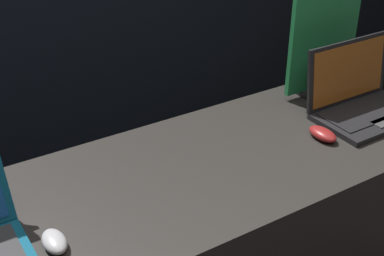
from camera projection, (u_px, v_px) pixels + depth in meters
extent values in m
ellipsoid|color=#B2B2B7|center=(54.00, 242.00, 1.35)|extent=(0.06, 0.10, 0.04)
cube|color=black|center=(370.00, 116.00, 1.94)|extent=(0.39, 0.24, 0.02)
cube|color=black|center=(367.00, 111.00, 1.95)|extent=(0.34, 0.17, 0.00)
cube|color=black|center=(348.00, 71.00, 1.97)|extent=(0.39, 0.04, 0.24)
cube|color=#A5591E|center=(349.00, 72.00, 1.97)|extent=(0.35, 0.03, 0.21)
ellipsoid|color=maroon|center=(323.00, 134.00, 1.81)|extent=(0.06, 0.11, 0.04)
cube|color=black|center=(317.00, 88.00, 2.14)|extent=(0.18, 0.07, 0.02)
cube|color=#268C4C|center=(324.00, 35.00, 2.03)|extent=(0.33, 0.02, 0.42)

